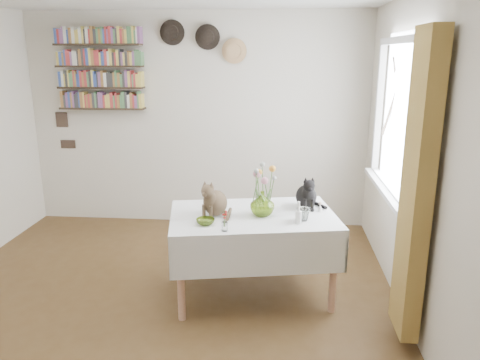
# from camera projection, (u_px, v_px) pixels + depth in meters

# --- Properties ---
(room) EXTENTS (4.08, 4.58, 2.58)m
(room) POSITION_uv_depth(u_px,v_px,m) (143.00, 165.00, 3.36)
(room) COLOR brown
(room) RESTS_ON ground
(window) EXTENTS (0.12, 1.52, 1.32)m
(window) POSITION_uv_depth(u_px,v_px,m) (397.00, 131.00, 3.93)
(window) COLOR white
(window) RESTS_ON room
(curtain) EXTENTS (0.12, 0.38, 2.10)m
(curtain) POSITION_uv_depth(u_px,v_px,m) (417.00, 189.00, 3.12)
(curtain) COLOR brown
(curtain) RESTS_ON room
(dining_table) EXTENTS (1.50, 1.11, 0.73)m
(dining_table) POSITION_uv_depth(u_px,v_px,m) (253.00, 234.00, 3.94)
(dining_table) COLOR white
(dining_table) RESTS_ON room
(tabby_cat) EXTENTS (0.30, 0.33, 0.32)m
(tabby_cat) POSITION_uv_depth(u_px,v_px,m) (216.00, 196.00, 3.85)
(tabby_cat) COLOR brown
(tabby_cat) RESTS_ON dining_table
(black_cat) EXTENTS (0.23, 0.28, 0.30)m
(black_cat) POSITION_uv_depth(u_px,v_px,m) (306.00, 190.00, 4.04)
(black_cat) COLOR black
(black_cat) RESTS_ON dining_table
(flower_vase) EXTENTS (0.24, 0.24, 0.21)m
(flower_vase) POSITION_uv_depth(u_px,v_px,m) (262.00, 203.00, 3.83)
(flower_vase) COLOR #9DBF3B
(flower_vase) RESTS_ON dining_table
(green_bowl) EXTENTS (0.20, 0.20, 0.05)m
(green_bowl) POSITION_uv_depth(u_px,v_px,m) (205.00, 222.00, 3.66)
(green_bowl) COLOR #9DBF3B
(green_bowl) RESTS_ON dining_table
(drinking_glass) EXTENTS (0.14, 0.14, 0.10)m
(drinking_glass) POSITION_uv_depth(u_px,v_px,m) (303.00, 214.00, 3.74)
(drinking_glass) COLOR white
(drinking_glass) RESTS_ON dining_table
(candlestick) EXTENTS (0.05, 0.05, 0.18)m
(candlestick) POSITION_uv_depth(u_px,v_px,m) (298.00, 216.00, 3.67)
(candlestick) COLOR white
(candlestick) RESTS_ON dining_table
(berry_jar) EXTENTS (0.04, 0.04, 0.18)m
(berry_jar) POSITION_uv_depth(u_px,v_px,m) (225.00, 221.00, 3.50)
(berry_jar) COLOR white
(berry_jar) RESTS_ON dining_table
(porcelain_figurine) EXTENTS (0.05, 0.05, 0.09)m
(porcelain_figurine) POSITION_uv_depth(u_px,v_px,m) (320.00, 207.00, 3.95)
(porcelain_figurine) COLOR white
(porcelain_figurine) RESTS_ON dining_table
(flower_bouquet) EXTENTS (0.17, 0.13, 0.39)m
(flower_bouquet) POSITION_uv_depth(u_px,v_px,m) (263.00, 175.00, 3.78)
(flower_bouquet) COLOR #4C7233
(flower_bouquet) RESTS_ON flower_vase
(bookshelf_unit) EXTENTS (1.00, 0.16, 0.91)m
(bookshelf_unit) POSITION_uv_depth(u_px,v_px,m) (100.00, 70.00, 5.38)
(bookshelf_unit) COLOR #2F2316
(bookshelf_unit) RESTS_ON room
(wall_hats) EXTENTS (0.98, 0.09, 0.48)m
(wall_hats) POSITION_uv_depth(u_px,v_px,m) (204.00, 40.00, 5.22)
(wall_hats) COLOR black
(wall_hats) RESTS_ON room
(wall_art_plaques) EXTENTS (0.21, 0.02, 0.44)m
(wall_art_plaques) POSITION_uv_depth(u_px,v_px,m) (64.00, 130.00, 5.67)
(wall_art_plaques) COLOR #38281E
(wall_art_plaques) RESTS_ON room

